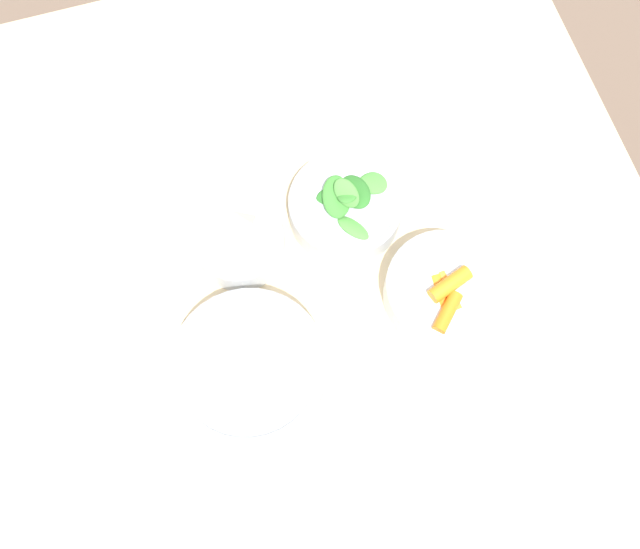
# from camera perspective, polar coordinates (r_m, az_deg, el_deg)

# --- Properties ---
(ground_plane) EXTENTS (10.00, 10.00, 0.00)m
(ground_plane) POSITION_cam_1_polar(r_m,az_deg,el_deg) (1.71, -0.07, -8.69)
(ground_plane) COLOR brown
(dining_table) EXTENTS (0.97, 1.09, 0.76)m
(dining_table) POSITION_cam_1_polar(r_m,az_deg,el_deg) (1.08, -0.12, -2.49)
(dining_table) COLOR beige
(dining_table) RESTS_ON ground_plane
(bowl_carrots) EXTENTS (0.16, 0.16, 0.07)m
(bowl_carrots) POSITION_cam_1_polar(r_m,az_deg,el_deg) (0.95, 9.87, -1.25)
(bowl_carrots) COLOR silver
(bowl_carrots) RESTS_ON dining_table
(bowl_greens) EXTENTS (0.16, 0.16, 0.09)m
(bowl_greens) POSITION_cam_1_polar(r_m,az_deg,el_deg) (0.98, 2.10, 5.48)
(bowl_greens) COLOR silver
(bowl_greens) RESTS_ON dining_table
(bowl_beans_hotdog) EXTENTS (0.20, 0.20, 0.06)m
(bowl_beans_hotdog) POSITION_cam_1_polar(r_m,az_deg,el_deg) (0.92, -5.64, -7.44)
(bowl_beans_hotdog) COLOR silver
(bowl_beans_hotdog) RESTS_ON dining_table
(bowl_cookies) EXTENTS (0.12, 0.12, 0.05)m
(bowl_cookies) POSITION_cam_1_polar(r_m,az_deg,el_deg) (0.97, -6.44, 2.55)
(bowl_cookies) COLOR silver
(bowl_cookies) RESTS_ON dining_table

